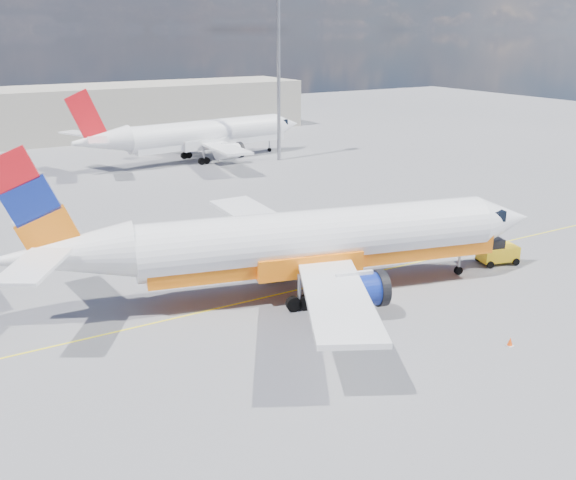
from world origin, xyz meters
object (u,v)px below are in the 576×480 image
main_jet (302,242)px  gse_tug (497,251)px  second_jet (200,135)px  traffic_cone (510,342)px

main_jet → gse_tug: size_ratio=11.44×
second_jet → gse_tug: second_jet is taller
traffic_cone → second_jet: bearing=83.6°
main_jet → second_jet: main_jet is taller
gse_tug → second_jet: bearing=108.4°
second_jet → traffic_cone: bearing=-102.3°
second_jet → traffic_cone: size_ratio=68.52×
second_jet → main_jet: bearing=-111.2°
gse_tug → traffic_cone: (-9.46, -9.55, -0.71)m
main_jet → gse_tug: 15.82m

